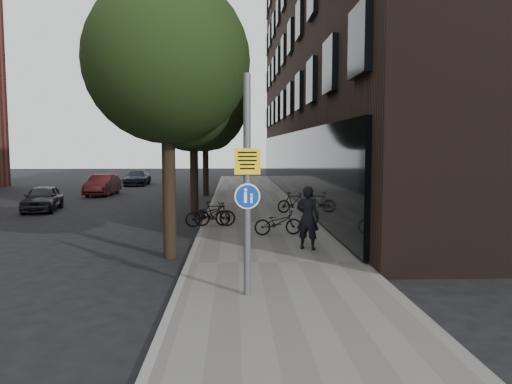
{
  "coord_description": "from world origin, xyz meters",
  "views": [
    {
      "loc": [
        -0.84,
        -9.0,
        3.04
      ],
      "look_at": [
        -0.34,
        2.3,
        2.0
      ],
      "focal_mm": 35.0,
      "sensor_mm": 36.0,
      "label": 1
    }
  ],
  "objects": [
    {
      "name": "building_right_dark_brick",
      "position": [
        8.5,
        22.0,
        9.0
      ],
      "size": [
        12.0,
        40.0,
        18.0
      ],
      "primitive_type": "cube",
      "color": "black",
      "rests_on": "ground"
    },
    {
      "name": "parked_bike_facade_near",
      "position": [
        0.6,
        7.23,
        0.54
      ],
      "size": [
        1.64,
        0.74,
        0.83
      ],
      "primitive_type": "imported",
      "rotation": [
        0.0,
        0.0,
        1.7
      ],
      "color": "black",
      "rests_on": "sidewalk"
    },
    {
      "name": "parked_bike_curb_far",
      "position": [
        -1.56,
        9.14,
        0.58
      ],
      "size": [
        1.52,
        0.43,
        0.91
      ],
      "primitive_type": "imported",
      "rotation": [
        0.0,
        0.0,
        1.57
      ],
      "color": "black",
      "rests_on": "sidewalk"
    },
    {
      "name": "curb_edge",
      "position": [
        -2.0,
        10.0,
        0.07
      ],
      "size": [
        0.15,
        60.0,
        0.13
      ],
      "primitive_type": "cube",
      "color": "slate",
      "rests_on": "ground"
    },
    {
      "name": "street_tree_near",
      "position": [
        -2.53,
        4.64,
        5.11
      ],
      "size": [
        4.4,
        4.4,
        7.5
      ],
      "color": "black",
      "rests_on": "ground"
    },
    {
      "name": "signpost",
      "position": [
        -0.59,
        0.61,
        2.29
      ],
      "size": [
        0.5,
        0.14,
        4.3
      ],
      "rotation": [
        0.0,
        0.0,
        0.05
      ],
      "color": "#595B5E",
      "rests_on": "sidewalk"
    },
    {
      "name": "ground",
      "position": [
        0.0,
        0.0,
        0.0
      ],
      "size": [
        120.0,
        120.0,
        0.0
      ],
      "primitive_type": "plane",
      "color": "black",
      "rests_on": "ground"
    },
    {
      "name": "street_tree_far",
      "position": [
        -2.53,
        22.14,
        5.11
      ],
      "size": [
        5.0,
        5.0,
        7.8
      ],
      "color": "black",
      "rests_on": "ground"
    },
    {
      "name": "sidewalk",
      "position": [
        0.25,
        10.0,
        0.06
      ],
      "size": [
        4.5,
        60.0,
        0.12
      ],
      "primitive_type": "cube",
      "color": "#5E5B57",
      "rests_on": "ground"
    },
    {
      "name": "parked_car_near",
      "position": [
        -9.88,
        14.81,
        0.6
      ],
      "size": [
        1.88,
        3.69,
        1.2
      ],
      "primitive_type": "imported",
      "rotation": [
        0.0,
        0.0,
        0.13
      ],
      "color": "black",
      "rests_on": "ground"
    },
    {
      "name": "parked_car_mid",
      "position": [
        -9.04,
        22.4,
        0.64
      ],
      "size": [
        1.52,
        3.94,
        1.28
      ],
      "primitive_type": "imported",
      "rotation": [
        0.0,
        0.0,
        -0.04
      ],
      "color": "#4F1619",
      "rests_on": "ground"
    },
    {
      "name": "street_tree_mid",
      "position": [
        -2.53,
        13.14,
        5.11
      ],
      "size": [
        5.0,
        5.0,
        7.8
      ],
      "color": "black",
      "rests_on": "ground"
    },
    {
      "name": "parked_bike_facade_far",
      "position": [
        1.78,
        12.77,
        0.57
      ],
      "size": [
        1.56,
        0.79,
        0.9
      ],
      "primitive_type": "imported",
      "rotation": [
        0.0,
        0.0,
        1.82
      ],
      "color": "black",
      "rests_on": "sidewalk"
    },
    {
      "name": "parked_bike_curb_near",
      "position": [
        -1.8,
        9.09,
        0.56
      ],
      "size": [
        1.79,
        1.08,
        0.89
      ],
      "primitive_type": "imported",
      "rotation": [
        0.0,
        0.0,
        1.88
      ],
      "color": "black",
      "rests_on": "sidewalk"
    },
    {
      "name": "parked_car_far",
      "position": [
        -8.45,
        30.46,
        0.6
      ],
      "size": [
        1.71,
        4.13,
        1.2
      ],
      "primitive_type": "imported",
      "rotation": [
        0.0,
        0.0,
        0.01
      ],
      "color": "black",
      "rests_on": "ground"
    },
    {
      "name": "pedestrian",
      "position": [
        1.23,
        4.89,
        1.03
      ],
      "size": [
        0.78,
        0.66,
        1.81
      ],
      "primitive_type": "imported",
      "rotation": [
        0.0,
        0.0,
        2.72
      ],
      "color": "black",
      "rests_on": "sidewalk"
    }
  ]
}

